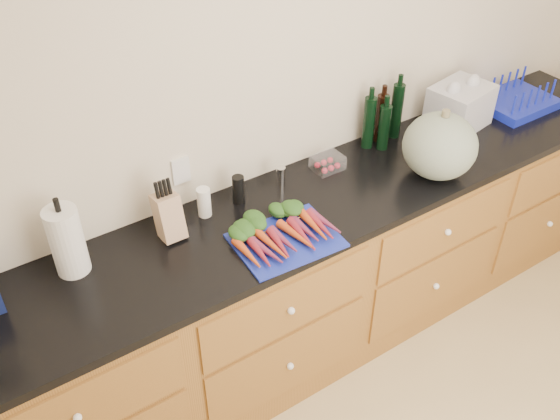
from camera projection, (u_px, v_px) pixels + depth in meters
wall_back at (294, 93)px, 2.81m from camera, size 4.10×0.05×2.60m
cabinets at (329, 271)px, 3.12m from camera, size 3.60×0.64×0.90m
countertop at (333, 196)px, 2.84m from camera, size 3.64×0.62×0.04m
cutting_board at (286, 240)px, 2.55m from camera, size 0.44×0.34×0.01m
carrots at (281, 230)px, 2.56m from camera, size 0.40×0.29×0.06m
squash at (440, 146)px, 2.85m from camera, size 0.34×0.34×0.31m
paper_towel at (67, 241)px, 2.34m from camera, size 0.13×0.13×0.29m
knife_block at (169, 216)px, 2.53m from camera, size 0.10×0.10×0.19m
grinder_salt at (204, 202)px, 2.66m from camera, size 0.06×0.06×0.14m
grinder_pepper at (238, 189)px, 2.73m from camera, size 0.05×0.05×0.13m
canister_chrome at (281, 176)px, 2.84m from camera, size 0.04×0.04×0.10m
tomato_box at (328, 163)px, 2.95m from camera, size 0.14×0.11×0.07m
bottles at (383, 119)px, 3.08m from camera, size 0.24×0.12×0.29m
grocery_bag at (460, 106)px, 3.23m from camera, size 0.34×0.29×0.22m
dish_rack at (516, 100)px, 3.43m from camera, size 0.40×0.32×0.16m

